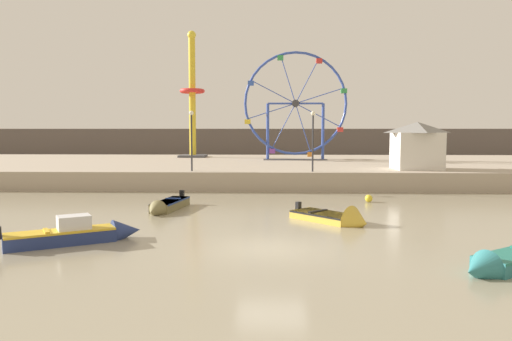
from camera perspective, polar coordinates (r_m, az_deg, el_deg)
ground_plane at (r=17.73m, az=1.81°, el=-9.06°), size 240.00×240.00×0.00m
quay_promenade at (r=45.31m, az=1.84°, el=0.23°), size 110.00×24.14×1.35m
distant_town_skyline at (r=66.37m, az=1.84°, el=2.98°), size 140.00×3.00×4.40m
motorboat_olive_wood at (r=26.13m, az=-10.46°, el=-4.08°), size 1.70×4.54×1.05m
motorboat_mustard_yellow at (r=22.68m, az=9.61°, el=-5.56°), size 3.76×3.86×1.39m
motorboat_navy_blue at (r=19.68m, az=-19.88°, el=-6.90°), size 4.72×3.36×1.27m
motorboat_teal_painted at (r=16.82m, az=27.09°, el=-9.46°), size 4.13×3.33×1.09m
ferris_wheel_blue_frame at (r=47.41m, az=4.62°, el=7.53°), size 9.89×1.20×10.37m
drop_tower_yellow_tower at (r=52.75m, az=-7.42°, el=7.95°), size 2.80×2.80×13.27m
carnival_booth_white_ticket at (r=37.89m, az=18.23°, el=2.87°), size 3.63×3.31×3.48m
promenade_lamp_near at (r=34.17m, az=6.65°, el=4.42°), size 0.32×0.32×4.19m
promenade_lamp_far at (r=34.68m, az=-7.52°, el=4.46°), size 0.32×0.32×4.23m
mooring_buoy_orange at (r=29.54m, az=13.00°, el=-3.19°), size 0.44×0.44×0.44m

